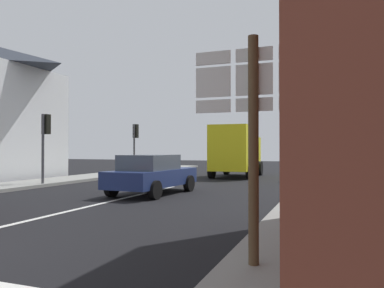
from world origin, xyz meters
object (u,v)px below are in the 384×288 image
(delivery_truck, at_px, (236,150))
(traffic_light_far_right, at_px, (310,133))
(sedan_far, at_px, (152,174))
(route_sign_post, at_px, (254,125))
(traffic_light_far_left, at_px, (135,137))
(traffic_light_near_left, at_px, (45,133))

(delivery_truck, distance_m, traffic_light_far_right, 4.56)
(delivery_truck, bearing_deg, sedan_far, -95.12)
(route_sign_post, bearing_deg, traffic_light_far_right, 90.55)
(route_sign_post, bearing_deg, sedan_far, 124.88)
(traffic_light_far_right, bearing_deg, traffic_light_far_left, 175.40)
(delivery_truck, distance_m, traffic_light_near_left, 10.97)
(traffic_light_far_left, xyz_separation_m, traffic_light_far_right, (11.06, -0.89, 0.07))
(route_sign_post, bearing_deg, traffic_light_far_left, 123.41)
(sedan_far, distance_m, route_sign_post, 9.41)
(delivery_truck, height_order, traffic_light_far_left, traffic_light_far_left)
(traffic_light_near_left, bearing_deg, route_sign_post, -37.72)
(route_sign_post, height_order, traffic_light_far_left, traffic_light_far_left)
(route_sign_post, distance_m, traffic_light_near_left, 14.19)
(traffic_light_far_left, height_order, traffic_light_far_right, traffic_light_far_right)
(traffic_light_far_left, distance_m, traffic_light_far_right, 11.10)
(route_sign_post, height_order, traffic_light_near_left, traffic_light_near_left)
(traffic_light_near_left, distance_m, traffic_light_far_right, 13.33)
(sedan_far, xyz_separation_m, route_sign_post, (5.34, -7.66, 1.24))
(route_sign_post, relative_size, traffic_light_near_left, 0.98)
(delivery_truck, height_order, traffic_light_near_left, traffic_light_near_left)
(sedan_far, bearing_deg, route_sign_post, -55.12)
(route_sign_post, height_order, traffic_light_far_right, traffic_light_far_right)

